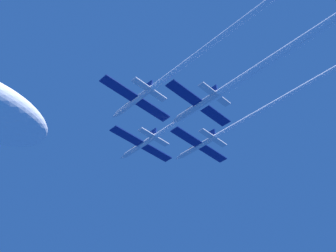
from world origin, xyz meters
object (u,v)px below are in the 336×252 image
Objects in this scene: jet_right_wing at (260,111)px; jet_lead at (195,111)px; jet_left_wing at (210,45)px; jet_slot at (290,46)px.

jet_lead is at bearing 136.75° from jet_right_wing.
jet_left_wing is 0.96× the size of jet_slot.
jet_right_wing is at bearing 51.21° from jet_slot.
jet_right_wing is (18.79, 3.33, -0.67)m from jet_left_wing.
jet_left_wing is 1.11× the size of jet_right_wing.
jet_lead is 12.74m from jet_right_wing.
jet_right_wing is 16.35m from jet_slot.
jet_slot is (-0.96, -21.47, -0.25)m from jet_lead.
jet_right_wing is 0.87× the size of jet_slot.
jet_right_wing reaches higher than jet_lead.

